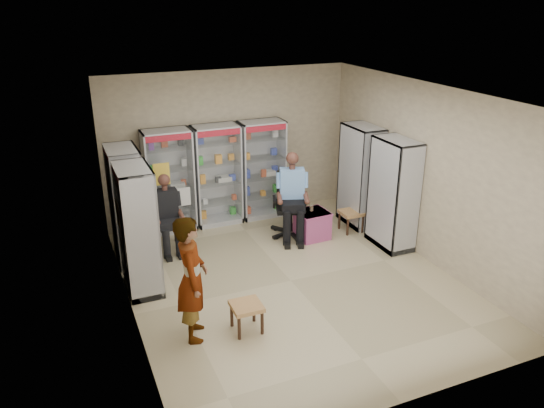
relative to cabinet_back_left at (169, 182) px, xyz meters
name	(u,v)px	position (x,y,z in m)	size (l,w,h in m)	color
floor	(291,281)	(1.30, -2.73, -1.00)	(6.00, 6.00, 0.00)	tan
room_shell	(293,164)	(1.30, -2.73, 0.97)	(5.02, 6.02, 3.01)	#C0B08E
cabinet_back_left	(169,182)	(0.00, 0.00, 0.00)	(0.90, 0.50, 2.00)	silver
cabinet_back_mid	(217,175)	(0.95, 0.00, 0.00)	(0.90, 0.50, 2.00)	#B2B4BA
cabinet_back_right	(262,170)	(1.90, 0.00, 0.00)	(0.90, 0.50, 2.00)	#B5B7BD
cabinet_right_far	(360,176)	(3.53, -1.13, 0.00)	(0.50, 0.90, 2.00)	#9FA2A6
cabinet_right_near	(393,194)	(3.53, -2.23, 0.00)	(0.50, 0.90, 2.00)	silver
cabinet_left_far	(127,205)	(-0.93, -0.93, 0.00)	(0.50, 0.90, 2.00)	silver
cabinet_left_near	(138,230)	(-0.93, -2.03, 0.00)	(0.50, 0.90, 2.00)	#A3A4AA
wooden_chair	(167,223)	(-0.25, -0.73, -0.53)	(0.42, 0.42, 0.94)	black
seated_customer	(166,214)	(-0.25, -0.78, -0.33)	(0.44, 0.60, 1.34)	black
office_chair	(290,205)	(2.04, -1.10, -0.39)	(0.67, 0.67, 1.22)	black
seated_shopkeeper	(292,197)	(2.04, -1.15, -0.22)	(0.51, 0.71, 1.56)	#77B7ED
pink_trunk	(312,225)	(2.36, -1.39, -0.73)	(0.55, 0.53, 0.53)	#BB4A82
tea_glass	(311,208)	(2.36, -1.34, -0.42)	(0.07, 0.07, 0.10)	#512206
woven_stool_a	(351,221)	(3.20, -1.41, -0.79)	(0.41, 0.41, 0.41)	#B5824C
woven_stool_b	(247,317)	(0.18, -3.72, -0.80)	(0.41, 0.41, 0.41)	#AC8048
standing_man	(192,279)	(-0.51, -3.56, -0.13)	(0.64, 0.42, 1.75)	#99989B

